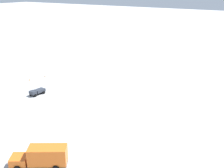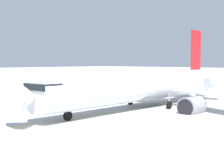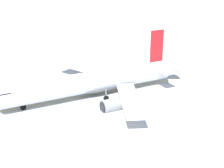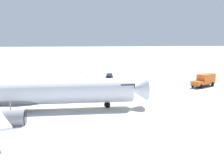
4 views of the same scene
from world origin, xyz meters
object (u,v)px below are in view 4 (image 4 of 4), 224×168
(baggage_truck_truck, at_px, (110,75))
(safety_cone_near, at_px, (78,74))
(catering_truck_truck, at_px, (205,80))
(safety_cone_mid, at_px, (80,72))
(airliner_main, at_px, (23,94))

(baggage_truck_truck, xyz_separation_m, safety_cone_near, (5.93, 9.70, -0.43))
(safety_cone_near, bearing_deg, catering_truck_truck, -127.94)
(baggage_truck_truck, bearing_deg, safety_cone_mid, -136.91)
(baggage_truck_truck, relative_size, safety_cone_mid, 6.71)
(catering_truck_truck, distance_m, baggage_truck_truck, 28.70)
(baggage_truck_truck, bearing_deg, safety_cone_near, -117.79)
(airliner_main, distance_m, catering_truck_truck, 44.46)
(baggage_truck_truck, height_order, safety_cone_mid, baggage_truck_truck)
(catering_truck_truck, xyz_separation_m, safety_cone_near, (24.56, 31.50, -1.38))
(safety_cone_near, height_order, safety_cone_mid, same)
(airliner_main, distance_m, baggage_truck_truck, 41.72)
(catering_truck_truck, height_order, safety_cone_near, catering_truck_truck)
(baggage_truck_truck, bearing_deg, catering_truck_truck, 53.14)
(baggage_truck_truck, relative_size, safety_cone_near, 6.71)
(airliner_main, distance_m, safety_cone_near, 44.21)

